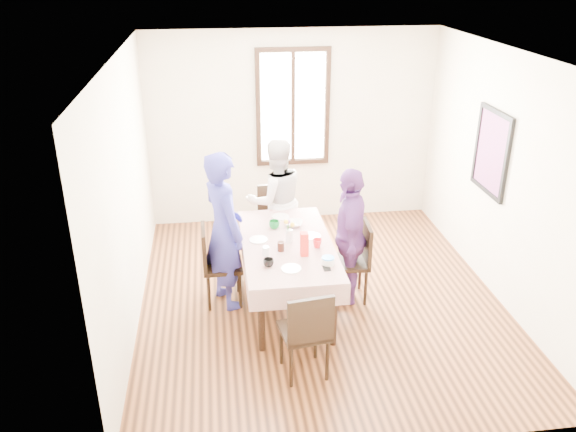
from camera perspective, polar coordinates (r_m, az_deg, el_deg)
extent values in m
plane|color=#311A0E|center=(6.73, 3.10, -7.90)|extent=(4.50, 4.50, 0.00)
plane|color=beige|center=(8.23, 0.45, 8.54)|extent=(4.00, 0.00, 4.00)
plane|color=beige|center=(6.77, 20.27, 3.50)|extent=(0.00, 4.50, 4.50)
cube|color=black|center=(8.13, 0.48, 10.54)|extent=(1.02, 0.06, 1.62)
cube|color=white|center=(8.14, 0.47, 10.56)|extent=(0.90, 0.02, 1.50)
cube|color=red|center=(6.95, 19.27, 5.92)|extent=(0.04, 0.76, 0.96)
cube|color=black|center=(6.41, -0.06, -5.74)|extent=(0.83, 1.70, 0.75)
cube|color=#530808|center=(6.23, -0.06, -2.70)|extent=(0.95, 1.82, 0.01)
cube|color=black|center=(6.47, -6.38, -4.80)|extent=(0.43, 0.43, 0.91)
cube|color=black|center=(6.53, 5.95, -4.47)|extent=(0.45, 0.45, 0.91)
cube|color=black|center=(7.40, -1.24, -0.72)|extent=(0.43, 0.43, 0.91)
cube|color=black|center=(5.39, 1.59, -11.14)|extent=(0.47, 0.47, 0.91)
imported|color=navy|center=(6.27, -6.39, -1.40)|extent=(0.64, 0.76, 1.76)
imported|color=beige|center=(7.25, -1.25, 1.59)|extent=(0.87, 0.74, 1.57)
imported|color=#5B2E71|center=(6.38, 5.91, -1.94)|extent=(0.55, 0.97, 1.55)
imported|color=black|center=(5.76, -1.91, -4.57)|extent=(0.12, 0.12, 0.08)
imported|color=red|center=(6.12, 2.87, -2.68)|extent=(0.14, 0.14, 0.09)
imported|color=#0C7226|center=(6.53, -1.35, -0.84)|extent=(0.16, 0.16, 0.09)
imported|color=white|center=(6.61, 0.53, -0.74)|extent=(0.25, 0.25, 0.05)
cube|color=red|center=(5.92, 1.61, -2.76)|extent=(0.08, 0.08, 0.25)
cylinder|color=white|center=(5.81, 3.92, -4.43)|extent=(0.13, 0.13, 0.07)
cylinder|color=black|center=(6.04, -0.71, -2.99)|extent=(0.07, 0.07, 0.10)
cylinder|color=silver|center=(5.96, -2.19, -3.45)|extent=(0.07, 0.07, 0.10)
cube|color=black|center=(5.76, 3.77, -5.04)|extent=(0.07, 0.14, 0.01)
cylinder|color=silver|center=(6.21, 0.11, -1.97)|extent=(0.07, 0.07, 0.15)
cylinder|color=white|center=(6.29, -2.91, -2.33)|extent=(0.20, 0.20, 0.01)
cylinder|color=white|center=(6.36, 2.28, -1.97)|extent=(0.20, 0.20, 0.01)
cylinder|color=white|center=(6.82, -0.72, -0.07)|extent=(0.20, 0.20, 0.01)
cylinder|color=white|center=(5.72, 0.31, -5.16)|extent=(0.20, 0.20, 0.01)
cylinder|color=blue|center=(5.79, 3.93, -4.09)|extent=(0.12, 0.12, 0.01)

